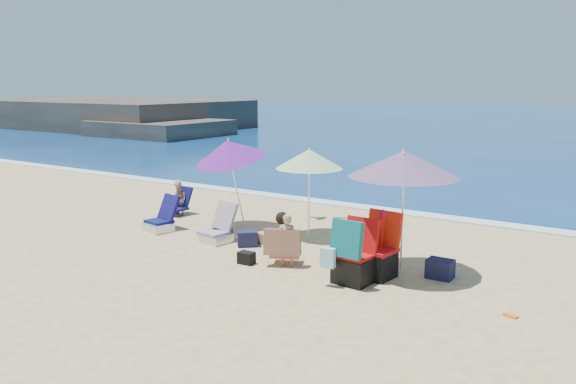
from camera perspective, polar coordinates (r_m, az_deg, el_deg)
The scene contains 19 objects.
ground at distance 10.14m, azimuth -1.71°, elevation -7.17°, with size 120.00×120.00×0.00m.
foam at distance 14.46m, azimuth 9.98°, elevation -1.82°, with size 120.00×0.50×0.04m.
headland at distance 42.99m, azimuth -16.65°, elevation 6.85°, with size 20.50×11.50×2.60m.
umbrella_turquoise at distance 9.55m, azimuth 11.29°, elevation 2.71°, with size 2.36×2.36×2.07m.
umbrella_striped at distance 11.71m, azimuth 2.09°, elevation 3.25°, with size 1.40×1.40×1.83m.
umbrella_blue at distance 12.38m, azimuth -5.82°, elevation 4.08°, with size 1.80×1.85×2.07m.
furled_umbrella at distance 9.58m, azimuth 9.15°, elevation -4.51°, with size 0.17×0.17×1.13m.
chair_navy at distance 12.70m, azimuth -12.33°, elevation -2.83°, with size 0.68×0.79×0.74m.
chair_rainbow at distance 11.64m, azimuth -6.92°, elevation -3.87°, with size 0.63×0.74×0.75m.
camp_chair_left at distance 9.58m, azimuth 8.63°, elevation -6.37°, with size 0.68×0.68×1.06m.
camp_chair_right at distance 9.20m, azimuth 6.32°, elevation -6.61°, with size 0.67×0.79×1.06m.
person_center at distance 9.99m, azimuth -0.31°, elevation -4.76°, with size 0.69×0.68×0.93m.
person_left at distance 14.06m, azimuth -10.59°, elevation -0.69°, with size 0.48×0.60×0.84m.
bag_navy_a at distance 11.27m, azimuth -4.00°, elevation -4.57°, with size 0.47×0.46×0.30m.
bag_black_a at distance 11.79m, azimuth -6.43°, elevation -4.07°, with size 0.37×0.31×0.24m.
bag_tan at distance 11.41m, azimuth -2.42°, elevation -4.55°, with size 0.31×0.27×0.22m.
bag_navy_b at distance 9.76m, azimuth 14.69°, elevation -7.29°, with size 0.41×0.31×0.31m.
bag_black_b at distance 10.20m, azimuth -4.10°, elevation -6.46°, with size 0.28×0.20×0.21m.
orange_item at distance 8.56m, azimuth 20.99°, elevation -11.25°, with size 0.22×0.15×0.03m.
Camera 1 is at (5.56, -7.89, 3.11)m, focal length 36.27 mm.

